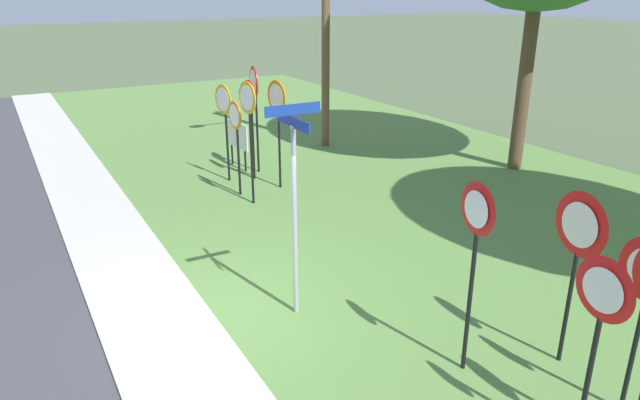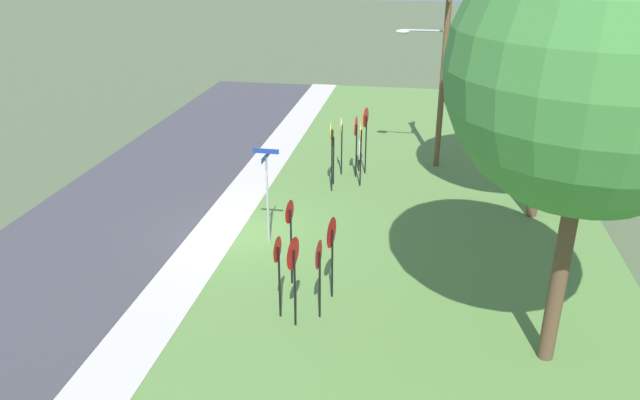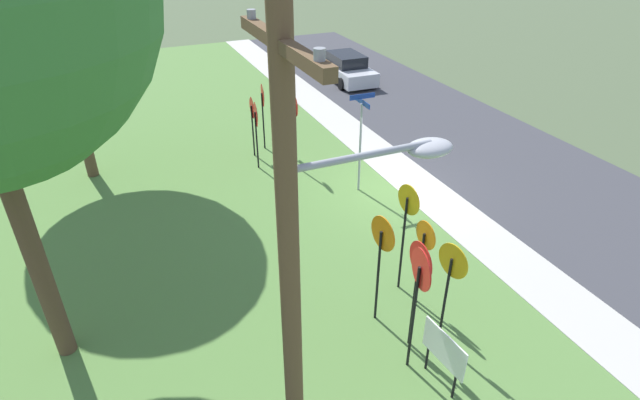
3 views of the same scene
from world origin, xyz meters
name	(u,v)px [view 2 (image 2 of 3)]	position (x,y,z in m)	size (l,w,h in m)	color
ground_plane	(240,234)	(0.00, 0.00, 0.00)	(160.00, 160.00, 0.00)	#4C5B3D
road_asphalt	(105,223)	(0.00, -4.80, 0.01)	(44.00, 6.40, 0.01)	#3D3D42
sidewalk_strip	(217,232)	(0.00, -0.80, 0.03)	(44.00, 1.60, 0.06)	#BCB7AD
grass_median	(423,248)	(0.00, 6.00, 0.02)	(44.00, 12.00, 0.04)	#567F3D
stop_sign_near_left	(333,146)	(-4.80, 2.37, 1.64)	(0.65, 0.10, 2.23)	black
stop_sign_near_right	(341,133)	(-5.93, 2.53, 1.81)	(0.72, 0.15, 2.43)	black
stop_sign_far_left	(360,139)	(-4.80, 3.42, 1.95)	(0.75, 0.13, 2.61)	black
stop_sign_far_center	(356,133)	(-5.75, 3.14, 1.88)	(0.76, 0.10, 2.52)	black
stop_sign_far_right	(366,126)	(-6.22, 3.47, 2.08)	(0.78, 0.16, 2.77)	black
stop_sign_center_tall	(331,141)	(-4.12, 2.41, 2.04)	(0.70, 0.12, 2.76)	black
yield_sign_near_left	(331,239)	(3.29, 3.56, 1.80)	(0.82, 0.15, 2.36)	black
yield_sign_near_right	(278,259)	(4.43, 2.39, 1.72)	(0.66, 0.11, 2.27)	black
yield_sign_far_left	(293,261)	(4.75, 2.85, 1.87)	(0.80, 0.16, 2.45)	black
yield_sign_far_right	(318,261)	(4.29, 3.39, 1.66)	(0.75, 0.11, 2.19)	black
yield_sign_center	(290,223)	(2.79, 2.34, 1.92)	(0.65, 0.13, 2.54)	black
street_name_post	(267,189)	(0.51, 1.13, 1.91)	(0.96, 0.82, 3.17)	#9EA0A8
utility_pole	(440,66)	(-7.67, 6.25, 4.27)	(2.10, 2.12, 7.78)	brown
notice_board	(359,149)	(-6.83, 3.19, 0.87)	(1.10, 0.13, 1.25)	black
oak_tree_left	(563,8)	(-3.10, 9.70, 7.03)	(5.96, 5.96, 9.99)	brown
oak_tree_right	(597,70)	(4.99, 8.89, 6.73)	(5.78, 5.78, 9.60)	brown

